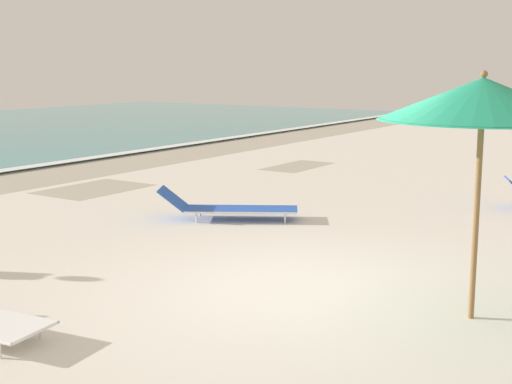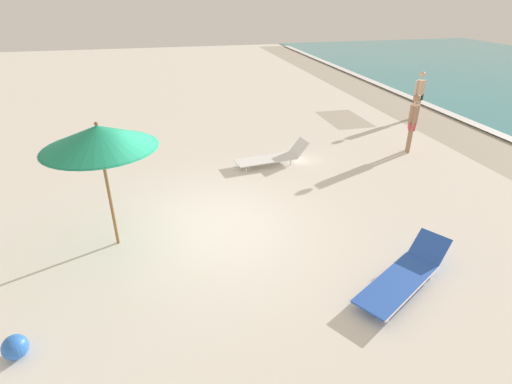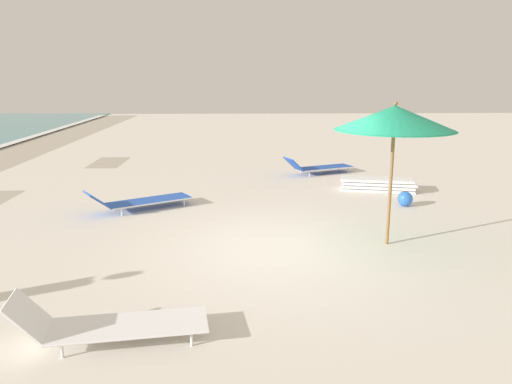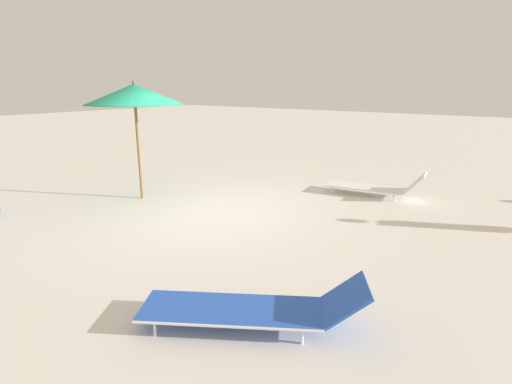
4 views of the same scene
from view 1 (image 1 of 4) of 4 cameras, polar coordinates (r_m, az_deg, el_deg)
The scene contains 3 objects.
ground_plane at distance 8.16m, azimuth 4.87°, elevation -8.54°, with size 60.00×60.00×0.16m.
beach_umbrella at distance 7.23m, azimuth 17.68°, elevation 7.03°, with size 2.02×2.02×2.48m.
sun_lounger_near_water_left at distance 11.80m, azimuth -2.29°, elevation -1.22°, with size 1.69×2.27×0.53m.
Camera 1 is at (-6.81, -3.67, 2.52)m, focal length 50.00 mm.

